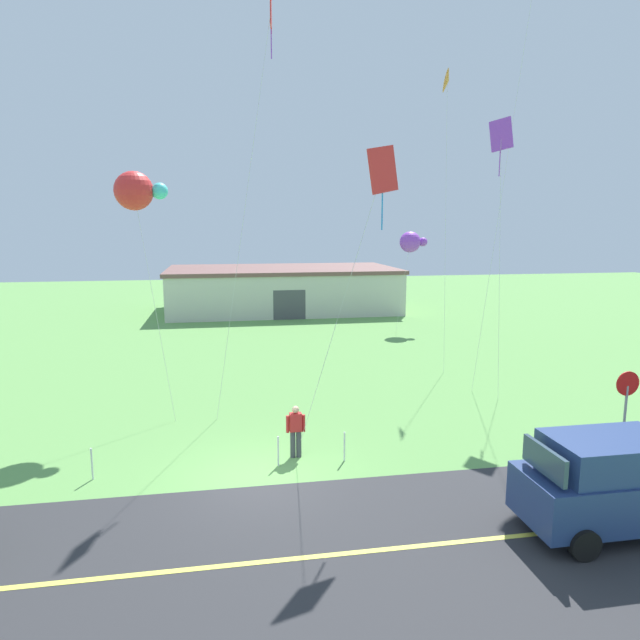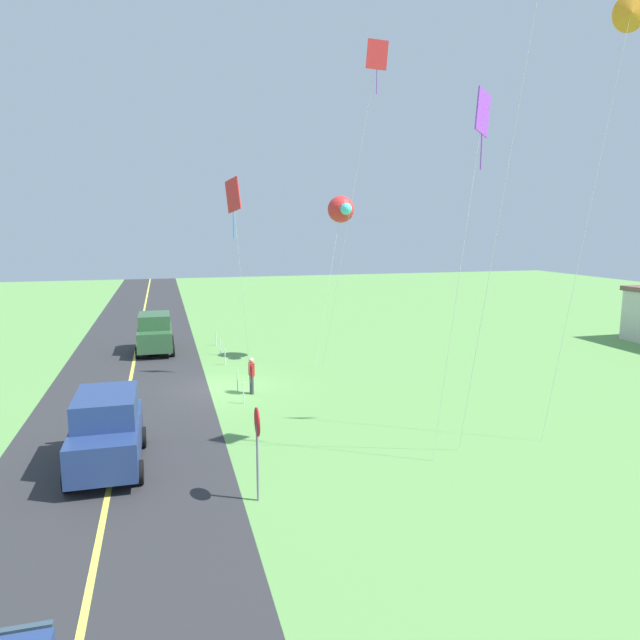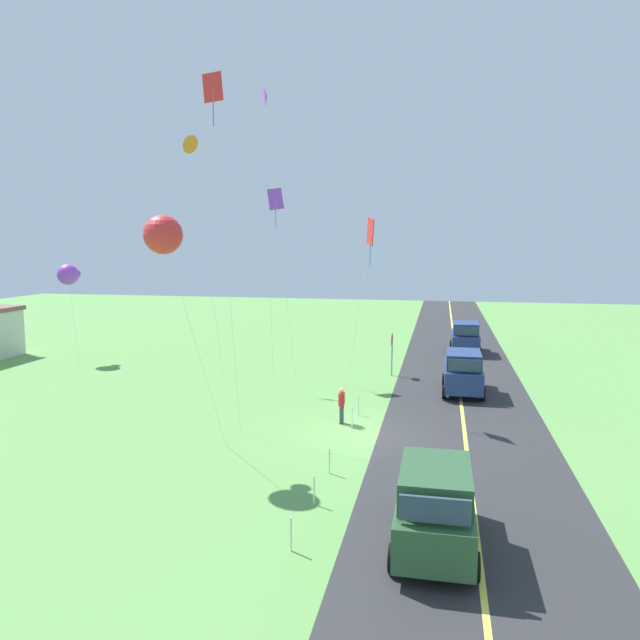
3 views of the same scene
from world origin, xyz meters
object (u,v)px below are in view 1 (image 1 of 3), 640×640
(kite_red_low, at_px, (382,176))
(car_suv_foreground, at_px, (615,483))
(stop_sign, at_px, (627,395))
(kite_green_far, at_px, (411,242))
(warehouse_distant, at_px, (282,289))
(kite_yellow_high, at_px, (136,191))
(kite_orange_near, at_px, (501,140))
(person_adult_near, at_px, (296,430))
(kite_pink_drift, at_px, (447,82))
(kite_blue_mid, at_px, (270,22))

(kite_red_low, bearing_deg, car_suv_foreground, -46.15)
(stop_sign, bearing_deg, kite_green_far, 88.60)
(kite_green_far, xyz_separation_m, warehouse_distant, (-7.65, 9.71, -4.06))
(kite_yellow_high, bearing_deg, kite_orange_near, -0.74)
(person_adult_near, xyz_separation_m, kite_red_low, (2.27, -0.89, 7.37))
(person_adult_near, bearing_deg, kite_orange_near, 80.66)
(car_suv_foreground, distance_m, kite_green_far, 26.46)
(kite_yellow_high, bearing_deg, kite_pink_drift, 19.65)
(car_suv_foreground, distance_m, kite_pink_drift, 20.28)
(person_adult_near, relative_size, kite_orange_near, 0.14)
(stop_sign, relative_size, kite_red_low, 0.28)
(stop_sign, distance_m, kite_red_low, 10.05)
(kite_blue_mid, height_order, kite_yellow_high, kite_blue_mid)
(kite_red_low, height_order, warehouse_distant, kite_red_low)
(car_suv_foreground, height_order, kite_orange_near, kite_orange_near)
(kite_green_far, height_order, kite_orange_near, kite_orange_near)
(kite_red_low, bearing_deg, person_adult_near, 158.58)
(kite_red_low, distance_m, kite_yellow_high, 9.78)
(kite_green_far, bearing_deg, kite_yellow_high, -136.51)
(car_suv_foreground, relative_size, kite_blue_mid, 0.29)
(kite_blue_mid, relative_size, kite_pink_drift, 1.06)
(kite_red_low, relative_size, warehouse_distant, 0.49)
(kite_blue_mid, height_order, warehouse_distant, kite_blue_mid)
(kite_green_far, bearing_deg, stop_sign, -91.40)
(stop_sign, xyz_separation_m, kite_red_low, (-7.71, 0.46, 6.43))
(person_adult_near, bearing_deg, kite_green_far, 111.97)
(stop_sign, bearing_deg, kite_blue_mid, 145.49)
(kite_yellow_high, bearing_deg, warehouse_distant, 72.13)
(kite_orange_near, distance_m, warehouse_distant, 26.74)
(kite_yellow_high, relative_size, kite_orange_near, 0.80)
(car_suv_foreground, height_order, kite_green_far, kite_green_far)
(kite_pink_drift, bearing_deg, kite_orange_near, -87.03)
(kite_blue_mid, xyz_separation_m, kite_orange_near, (9.04, -0.14, -3.86))
(kite_orange_near, bearing_deg, kite_pink_drift, 92.97)
(kite_blue_mid, bearing_deg, car_suv_foreground, -58.65)
(car_suv_foreground, relative_size, stop_sign, 1.72)
(warehouse_distant, bearing_deg, kite_green_far, -51.76)
(stop_sign, xyz_separation_m, kite_yellow_high, (-15.00, 6.98, 6.34))
(kite_pink_drift, bearing_deg, kite_blue_mid, -150.67)
(kite_blue_mid, bearing_deg, kite_yellow_high, 179.50)
(kite_red_low, xyz_separation_m, warehouse_distant, (0.59, 30.97, -6.47))
(kite_pink_drift, bearing_deg, warehouse_distant, 106.56)
(person_adult_near, distance_m, kite_green_far, 23.45)
(warehouse_distant, bearing_deg, kite_yellow_high, -107.87)
(kite_blue_mid, xyz_separation_m, kite_green_far, (10.62, 14.78, -8.27))
(kite_orange_near, height_order, warehouse_distant, kite_orange_near)
(car_suv_foreground, xyz_separation_m, kite_green_far, (3.94, 25.74, 4.66))
(kite_yellow_high, xyz_separation_m, kite_orange_near, (13.96, -0.18, 2.09))
(person_adult_near, xyz_separation_m, kite_orange_near, (8.94, 5.45, 9.36))
(person_adult_near, relative_size, kite_pink_drift, 0.11)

